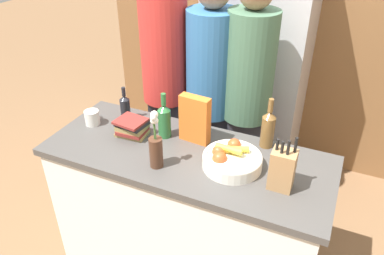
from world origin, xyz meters
name	(u,v)px	position (x,y,z in m)	size (l,w,h in m)	color
kitchen_island	(187,211)	(0.00, 0.00, 0.45)	(1.61, 0.64, 0.89)	silver
back_wall_wood	(265,12)	(0.00, 1.54, 1.30)	(2.81, 0.12, 2.60)	brown
refrigerator	(256,71)	(0.06, 1.18, 0.93)	(0.75, 0.63, 1.86)	#B7B7BC
fruit_bowl	(231,159)	(0.26, -0.01, 0.93)	(0.31, 0.31, 0.11)	silver
knife_block	(282,169)	(0.54, -0.07, 1.00)	(0.11, 0.10, 0.29)	#A87A4C
flower_vase	(156,147)	(-0.09, -0.17, 1.00)	(0.07, 0.07, 0.33)	#4C2D1E
cereal_box	(195,119)	(-0.01, 0.14, 1.03)	(0.18, 0.08, 0.28)	orange
coffee_mug	(92,117)	(-0.66, 0.05, 0.93)	(0.09, 0.12, 0.09)	silver
book_stack	(132,127)	(-0.37, 0.04, 0.94)	(0.19, 0.17, 0.11)	#99844C
bottle_oil	(125,107)	(-0.51, 0.19, 0.98)	(0.06, 0.06, 0.22)	black
bottle_vinegar	(268,128)	(0.38, 0.25, 1.01)	(0.08, 0.08, 0.30)	brown
bottle_wine	(164,120)	(-0.19, 0.11, 1.00)	(0.08, 0.08, 0.28)	#286633
person_at_sink	(165,77)	(-0.43, 0.58, 1.03)	(0.31, 0.31, 1.81)	#383842
person_in_blue	(211,92)	(-0.09, 0.61, 0.97)	(0.34, 0.34, 1.72)	#383842
person_in_red_tee	(247,96)	(0.16, 0.61, 0.99)	(0.31, 0.31, 1.75)	#383842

